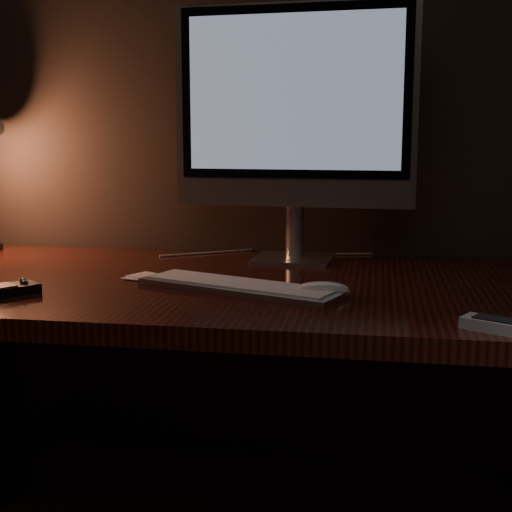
% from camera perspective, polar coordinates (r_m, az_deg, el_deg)
% --- Properties ---
extents(desk, '(1.60, 0.75, 0.75)m').
position_cam_1_polar(desk, '(1.61, -1.61, -5.97)').
color(desk, '#3F160E').
rests_on(desk, ground).
extents(monitor, '(0.58, 0.18, 0.61)m').
position_cam_1_polar(monitor, '(1.72, 3.07, 11.47)').
color(monitor, silver).
rests_on(monitor, desk).
extents(keyboard, '(0.44, 0.26, 0.02)m').
position_cam_1_polar(keyboard, '(1.42, -1.29, -2.43)').
color(keyboard, silver).
rests_on(keyboard, desk).
extents(mouse, '(0.10, 0.06, 0.02)m').
position_cam_1_polar(mouse, '(1.37, 5.37, -2.79)').
color(mouse, white).
rests_on(mouse, desk).
extents(papers, '(0.12, 0.10, 0.01)m').
position_cam_1_polar(papers, '(1.55, -8.55, -1.70)').
color(papers, white).
rests_on(papers, desk).
extents(cable, '(0.51, 0.20, 0.00)m').
position_cam_1_polar(cable, '(1.83, 0.81, 0.15)').
color(cable, white).
rests_on(cable, desk).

